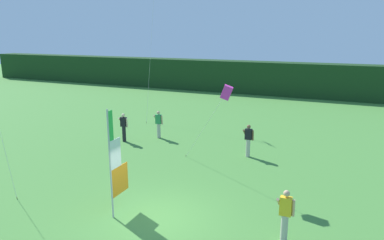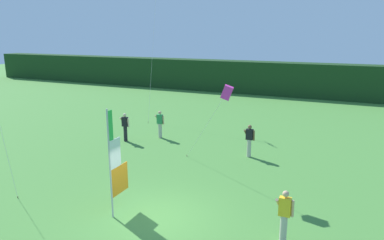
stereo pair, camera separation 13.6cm
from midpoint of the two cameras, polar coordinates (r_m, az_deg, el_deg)
name	(u,v)px [view 1 (the left image)]	position (r m, az deg, el deg)	size (l,w,h in m)	color
ground_plane	(158,219)	(12.94, -5.88, -15.58)	(120.00, 120.00, 0.00)	#478438
distant_treeline	(286,79)	(37.84, 14.86, 6.39)	(80.00, 2.40, 3.38)	#193819
banner_flag	(116,165)	(12.72, -12.53, -7.04)	(0.06, 1.03, 3.92)	#B7B7BC
person_near_banner	(248,140)	(18.67, 8.86, -3.16)	(0.55, 0.48, 1.73)	#B7B2A3
person_mid_field	(159,124)	(21.84, -5.58, -0.58)	(0.55, 0.48, 1.70)	#B7B2A3
person_far_left	(124,127)	(21.42, -11.12, -1.05)	(0.55, 0.48, 1.71)	black
person_far_right	(285,214)	(11.61, 14.45, -14.50)	(0.55, 0.48, 1.71)	#B7B2A3
kite_magenta_box_2	(226,93)	(14.60, 5.28, 4.37)	(3.24, 2.60, 4.30)	brown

